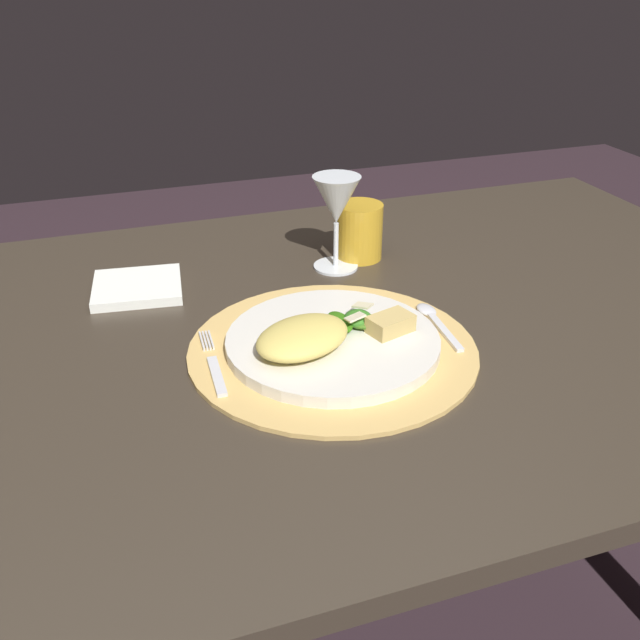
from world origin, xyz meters
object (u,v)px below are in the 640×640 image
(fork, at_px, (214,365))
(wine_glass, at_px, (336,204))
(amber_tumbler, at_px, (359,231))
(dining_table, at_px, (333,381))
(napkin, at_px, (137,287))
(dinner_plate, at_px, (333,342))
(spoon, at_px, (434,318))

(fork, distance_m, wine_glass, 0.36)
(wine_glass, bearing_deg, amber_tumbler, 27.85)
(dining_table, bearing_deg, napkin, 143.72)
(napkin, height_order, amber_tumbler, amber_tumbler)
(dinner_plate, relative_size, fork, 1.78)
(wine_glass, height_order, amber_tumbler, wine_glass)
(napkin, bearing_deg, wine_glass, -2.60)
(dinner_plate, relative_size, spoon, 2.02)
(fork, distance_m, spoon, 0.31)
(fork, xyz_separation_m, amber_tumbler, (0.30, 0.27, 0.04))
(dinner_plate, xyz_separation_m, amber_tumbler, (0.14, 0.27, 0.03))
(dining_table, distance_m, fork, 0.23)
(dinner_plate, xyz_separation_m, napkin, (-0.22, 0.26, -0.01))
(spoon, xyz_separation_m, wine_glass, (-0.06, 0.22, 0.10))
(dining_table, height_order, spoon, spoon)
(dinner_plate, bearing_deg, spoon, 8.77)
(dinner_plate, xyz_separation_m, spoon, (0.16, 0.02, -0.01))
(dinner_plate, distance_m, spoon, 0.16)
(dining_table, xyz_separation_m, wine_glass, (0.06, 0.17, 0.21))
(fork, bearing_deg, napkin, 103.95)
(dining_table, relative_size, amber_tumbler, 15.92)
(amber_tumbler, bearing_deg, dining_table, -120.44)
(spoon, xyz_separation_m, napkin, (-0.37, 0.24, -0.00))
(dinner_plate, distance_m, wine_glass, 0.28)
(fork, relative_size, spoon, 1.13)
(dining_table, height_order, amber_tumbler, amber_tumbler)
(dining_table, bearing_deg, amber_tumbler, 59.56)
(dining_table, relative_size, fork, 9.52)
(fork, height_order, spoon, spoon)
(wine_glass, bearing_deg, fork, -135.64)
(dining_table, distance_m, wine_glass, 0.27)
(dining_table, xyz_separation_m, dinner_plate, (-0.03, -0.08, 0.12))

